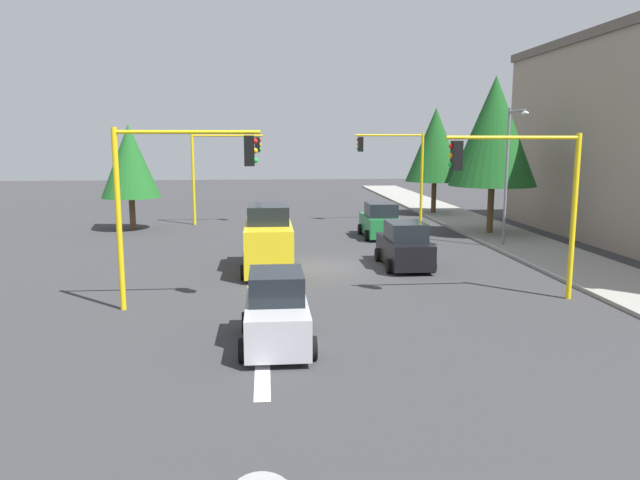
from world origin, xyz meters
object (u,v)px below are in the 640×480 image
(traffic_signal_far_left, at_px, (396,160))
(traffic_signal_far_right, at_px, (221,160))
(traffic_signal_near_left, at_px, (524,183))
(street_lamp_curbside, at_px, (510,162))
(delivery_van_yellow, at_px, (269,241))
(car_black, at_px, (405,246))
(traffic_signal_near_right, at_px, (175,182))
(tree_opposite_side, at_px, (130,161))
(tree_roadside_far, at_px, (435,145))
(car_green, at_px, (380,222))
(car_silver, at_px, (277,312))
(tree_roadside_mid, at_px, (494,131))

(traffic_signal_far_left, height_order, traffic_signal_far_right, traffic_signal_far_left)
(traffic_signal_near_left, distance_m, traffic_signal_far_right, 23.03)
(street_lamp_curbside, relative_size, delivery_van_yellow, 1.46)
(traffic_signal_far_left, xyz_separation_m, street_lamp_curbside, (10.39, 3.47, 0.18))
(delivery_van_yellow, relative_size, car_black, 1.18)
(traffic_signal_near_right, height_order, traffic_signal_far_right, traffic_signal_far_right)
(traffic_signal_near_left, bearing_deg, tree_opposite_side, -137.16)
(traffic_signal_near_left, bearing_deg, traffic_signal_far_right, -150.27)
(tree_roadside_far, bearing_deg, street_lamp_curbside, -1.19)
(street_lamp_curbside, distance_m, delivery_van_yellow, 13.06)
(traffic_signal_near_left, relative_size, traffic_signal_far_right, 0.96)
(tree_opposite_side, xyz_separation_m, car_green, (4.21, 14.55, -3.27))
(traffic_signal_near_left, relative_size, car_black, 1.39)
(traffic_signal_near_right, relative_size, traffic_signal_far_left, 0.98)
(traffic_signal_far_left, height_order, tree_opposite_side, tree_opposite_side)
(traffic_signal_far_left, distance_m, car_black, 14.87)
(traffic_signal_far_right, height_order, delivery_van_yellow, traffic_signal_far_right)
(traffic_signal_near_left, distance_m, car_green, 14.30)
(car_black, xyz_separation_m, car_green, (-8.05, 0.48, -0.00))
(delivery_van_yellow, bearing_deg, car_silver, 0.98)
(delivery_van_yellow, xyz_separation_m, car_green, (-8.40, 6.32, -0.39))
(traffic_signal_near_left, relative_size, tree_opposite_side, 0.88)
(traffic_signal_near_right, distance_m, traffic_signal_far_right, 20.00)
(tree_roadside_far, bearing_deg, traffic_signal_near_left, -9.01)
(tree_opposite_side, xyz_separation_m, car_black, (12.26, 14.06, -3.27))
(traffic_signal_near_left, relative_size, car_silver, 1.54)
(street_lamp_curbside, distance_m, car_green, 7.83)
(traffic_signal_near_right, xyz_separation_m, tree_roadside_far, (-24.00, 15.22, 0.99))
(traffic_signal_far_left, xyz_separation_m, tree_roadside_far, (-4.00, 3.77, 0.93))
(traffic_signal_near_left, relative_size, traffic_signal_far_left, 0.96)
(traffic_signal_near_left, xyz_separation_m, street_lamp_curbside, (-9.61, 3.51, 0.35))
(tree_roadside_far, bearing_deg, delivery_van_yellow, -33.41)
(traffic_signal_far_left, xyz_separation_m, car_green, (6.21, -2.18, -3.27))
(tree_opposite_side, distance_m, car_silver, 23.62)
(street_lamp_curbside, bearing_deg, traffic_signal_near_left, -20.05)
(traffic_signal_near_left, distance_m, delivery_van_yellow, 10.40)
(car_silver, xyz_separation_m, car_green, (-17.63, 6.17, 0.00))
(traffic_signal_near_left, height_order, traffic_signal_far_left, traffic_signal_far_left)
(traffic_signal_near_left, bearing_deg, delivery_van_yellow, -122.47)
(street_lamp_curbside, bearing_deg, car_green, -126.47)
(car_black, distance_m, car_green, 8.06)
(tree_opposite_side, distance_m, car_black, 18.94)
(car_silver, bearing_deg, delivery_van_yellow, -179.02)
(traffic_signal_far_right, relative_size, car_silver, 1.60)
(tree_roadside_far, bearing_deg, tree_opposite_side, -73.69)
(car_green, bearing_deg, traffic_signal_near_left, 8.84)
(car_black, bearing_deg, car_silver, -30.66)
(tree_roadside_mid, bearing_deg, traffic_signal_near_left, -17.10)
(street_lamp_curbside, xyz_separation_m, car_green, (-4.18, -5.65, -3.45))
(tree_opposite_side, height_order, car_silver, tree_opposite_side)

